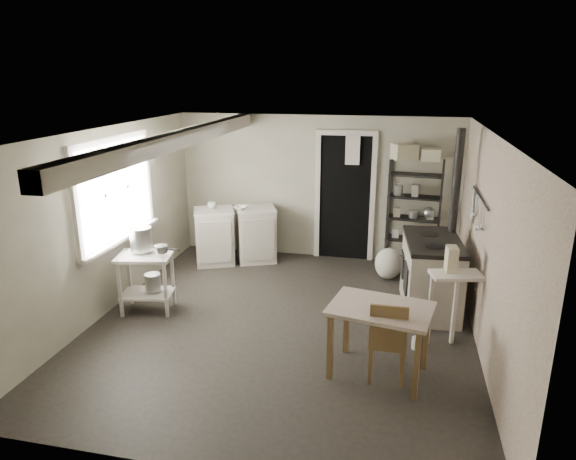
% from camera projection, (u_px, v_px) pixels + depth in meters
% --- Properties ---
extents(floor, '(5.00, 5.00, 0.00)m').
position_uv_depth(floor, '(283.00, 323.00, 6.25)').
color(floor, black).
rests_on(floor, ground).
extents(ceiling, '(5.00, 5.00, 0.00)m').
position_uv_depth(ceiling, '(282.00, 133.00, 5.58)').
color(ceiling, silver).
rests_on(ceiling, wall_back).
extents(wall_back, '(4.50, 0.02, 2.30)m').
position_uv_depth(wall_back, '(317.00, 188.00, 8.25)').
color(wall_back, '#A8A590').
rests_on(wall_back, ground).
extents(wall_front, '(4.50, 0.02, 2.30)m').
position_uv_depth(wall_front, '(202.00, 338.00, 3.58)').
color(wall_front, '#A8A590').
rests_on(wall_front, ground).
extents(wall_left, '(0.02, 5.00, 2.30)m').
position_uv_depth(wall_left, '(106.00, 222.00, 6.38)').
color(wall_left, '#A8A590').
rests_on(wall_left, ground).
extents(wall_right, '(0.02, 5.00, 2.30)m').
position_uv_depth(wall_right, '(488.00, 247.00, 5.45)').
color(wall_right, '#A8A590').
rests_on(wall_right, ground).
extents(window, '(0.12, 1.76, 1.28)m').
position_uv_depth(window, '(114.00, 191.00, 6.45)').
color(window, silver).
rests_on(window, wall_left).
extents(doorway, '(0.96, 0.10, 2.08)m').
position_uv_depth(doorway, '(345.00, 199.00, 8.17)').
color(doorway, silver).
rests_on(doorway, ground).
extents(ceiling_beam, '(0.18, 5.00, 0.18)m').
position_uv_depth(ceiling_beam, '(180.00, 139.00, 5.85)').
color(ceiling_beam, silver).
rests_on(ceiling_beam, ceiling).
extents(wallpaper_panel, '(0.01, 5.00, 2.30)m').
position_uv_depth(wallpaper_panel, '(487.00, 247.00, 5.46)').
color(wallpaper_panel, '#BCAC99').
rests_on(wallpaper_panel, wall_right).
extents(utensil_rail, '(0.06, 1.20, 0.44)m').
position_uv_depth(utensil_rail, '(479.00, 197.00, 5.91)').
color(utensil_rail, '#B0B0B2').
rests_on(utensil_rail, wall_right).
extents(prep_table, '(0.74, 0.59, 0.76)m').
position_uv_depth(prep_table, '(147.00, 281.00, 6.48)').
color(prep_table, silver).
rests_on(prep_table, ground).
extents(stockpot, '(0.27, 0.27, 0.29)m').
position_uv_depth(stockpot, '(141.00, 239.00, 6.40)').
color(stockpot, '#B0B0B2').
rests_on(stockpot, prep_table).
extents(saucepan, '(0.18, 0.18, 0.09)m').
position_uv_depth(saucepan, '(161.00, 249.00, 6.30)').
color(saucepan, '#B0B0B2').
rests_on(saucepan, prep_table).
extents(bucket, '(0.25, 0.25, 0.22)m').
position_uv_depth(bucket, '(153.00, 282.00, 6.50)').
color(bucket, '#B0B0B2').
rests_on(bucket, prep_table).
extents(base_cabinets, '(1.45, 1.04, 0.87)m').
position_uv_depth(base_cabinets, '(235.00, 234.00, 8.19)').
color(base_cabinets, beige).
rests_on(base_cabinets, ground).
extents(mixing_bowl, '(0.35, 0.35, 0.07)m').
position_uv_depth(mixing_bowl, '(240.00, 205.00, 7.99)').
color(mixing_bowl, white).
rests_on(mixing_bowl, base_cabinets).
extents(counter_cup, '(0.17, 0.17, 0.10)m').
position_uv_depth(counter_cup, '(212.00, 202.00, 8.07)').
color(counter_cup, white).
rests_on(counter_cup, base_cabinets).
extents(shelf_rack, '(0.83, 0.38, 1.69)m').
position_uv_depth(shelf_rack, '(414.00, 208.00, 7.81)').
color(shelf_rack, black).
rests_on(shelf_rack, ground).
extents(shelf_jar, '(0.11, 0.12, 0.21)m').
position_uv_depth(shelf_jar, '(399.00, 180.00, 7.75)').
color(shelf_jar, white).
rests_on(shelf_jar, shelf_rack).
extents(storage_box_a, '(0.42, 0.40, 0.23)m').
position_uv_depth(storage_box_a, '(405.00, 138.00, 7.54)').
color(storage_box_a, beige).
rests_on(storage_box_a, shelf_rack).
extents(storage_box_b, '(0.28, 0.26, 0.17)m').
position_uv_depth(storage_box_b, '(432.00, 140.00, 7.43)').
color(storage_box_b, beige).
rests_on(storage_box_b, shelf_rack).
extents(stove, '(0.76, 1.24, 0.94)m').
position_uv_depth(stove, '(431.00, 277.00, 6.51)').
color(stove, beige).
rests_on(stove, ground).
extents(stovepipe, '(0.14, 0.14, 1.50)m').
position_uv_depth(stovepipe, '(456.00, 183.00, 6.49)').
color(stovepipe, black).
rests_on(stovepipe, stove).
extents(side_ledge, '(0.61, 0.42, 0.85)m').
position_uv_depth(side_ledge, '(453.00, 308.00, 5.67)').
color(side_ledge, silver).
rests_on(side_ledge, ground).
extents(oats_box, '(0.13, 0.20, 0.28)m').
position_uv_depth(oats_box, '(452.00, 257.00, 5.56)').
color(oats_box, beige).
rests_on(oats_box, side_ledge).
extents(work_table, '(1.09, 0.85, 0.74)m').
position_uv_depth(work_table, '(379.00, 340.00, 5.10)').
color(work_table, beige).
rests_on(work_table, ground).
extents(table_cup, '(0.12, 0.12, 0.09)m').
position_uv_depth(table_cup, '(404.00, 310.00, 4.79)').
color(table_cup, white).
rests_on(table_cup, work_table).
extents(chair, '(0.36, 0.37, 0.86)m').
position_uv_depth(chair, '(388.00, 333.00, 5.01)').
color(chair, brown).
rests_on(chair, ground).
extents(flour_sack, '(0.49, 0.45, 0.47)m').
position_uv_depth(flour_sack, '(388.00, 263.00, 7.54)').
color(flour_sack, silver).
rests_on(flour_sack, ground).
extents(floor_crock, '(0.11, 0.11, 0.13)m').
position_uv_depth(floor_crock, '(416.00, 342.00, 5.66)').
color(floor_crock, white).
rests_on(floor_crock, ground).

